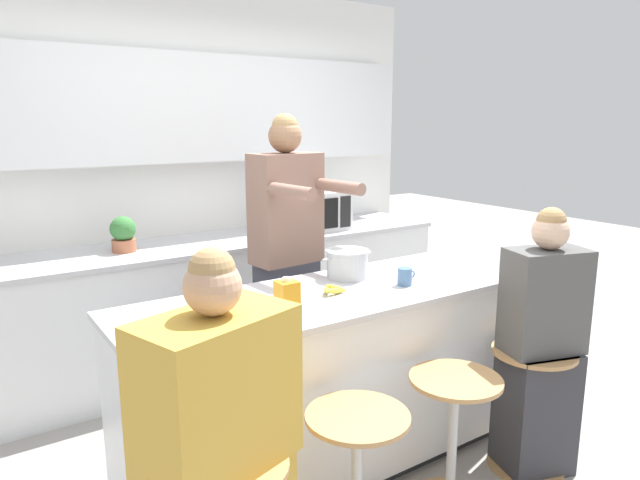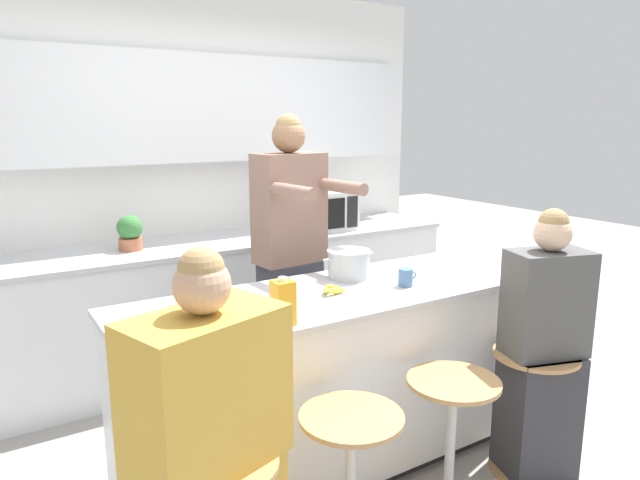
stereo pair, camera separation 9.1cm
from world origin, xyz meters
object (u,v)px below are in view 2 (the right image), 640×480
at_px(coffee_cup_near, 406,277).
at_px(person_cooking, 291,266).
at_px(cooking_pot, 349,264).
at_px(bar_stool_center_left, 351,476).
at_px(bar_stool_rightmost, 532,403).
at_px(person_seated_near, 542,358).
at_px(kitchen_island, 328,380).
at_px(microwave, 318,210).
at_px(juice_carton, 283,302).
at_px(bar_stool_center_right, 451,435).
at_px(potted_plant, 130,233).
at_px(banana_bunch, 332,290).
at_px(fruit_bowl, 212,321).
at_px(person_wrapped_blanket, 210,463).

bearing_deg(coffee_cup_near, person_cooking, 106.31).
bearing_deg(cooking_pot, bar_stool_center_left, -124.03).
relative_size(bar_stool_rightmost, person_seated_near, 0.47).
height_order(bar_stool_rightmost, coffee_cup_near, coffee_cup_near).
bearing_deg(person_seated_near, kitchen_island, 161.94).
xyz_separation_m(kitchen_island, microwave, (0.83, 1.43, 0.60)).
relative_size(person_seated_near, juice_carton, 6.70).
relative_size(bar_stool_center_right, cooking_pot, 2.00).
xyz_separation_m(coffee_cup_near, potted_plant, (-0.97, 1.58, 0.07)).
bearing_deg(person_cooking, person_seated_near, -67.35).
height_order(kitchen_island, bar_stool_rightmost, kitchen_island).
bearing_deg(potted_plant, coffee_cup_near, -58.61).
distance_m(person_cooking, banana_bunch, 0.72).
xyz_separation_m(person_cooking, banana_bunch, (-0.16, -0.70, 0.05)).
bearing_deg(cooking_pot, microwave, 64.81).
distance_m(bar_stool_center_right, coffee_cup_near, 0.77).
relative_size(person_cooking, banana_bunch, 12.32).
distance_m(bar_stool_center_left, bar_stool_rightmost, 1.11).
distance_m(kitchen_island, coffee_cup_near, 0.65).
distance_m(fruit_bowl, microwave, 2.19).
xyz_separation_m(juice_carton, microwave, (1.22, 1.69, 0.05)).
height_order(cooking_pot, juice_carton, juice_carton).
bearing_deg(person_seated_near, person_cooking, 135.59).
xyz_separation_m(bar_stool_rightmost, person_wrapped_blanket, (-1.68, -0.02, 0.27)).
xyz_separation_m(banana_bunch, microwave, (0.83, 1.45, 0.12)).
distance_m(person_wrapped_blanket, fruit_bowl, 0.58).
bearing_deg(microwave, kitchen_island, -120.25).
height_order(bar_stool_center_left, person_cooking, person_cooking).
bearing_deg(fruit_bowl, person_seated_near, -16.29).
height_order(person_cooking, potted_plant, person_cooking).
height_order(kitchen_island, person_cooking, person_cooking).
distance_m(person_cooking, potted_plant, 1.10).
bearing_deg(microwave, bar_stool_rightmost, -90.09).
distance_m(cooking_pot, coffee_cup_near, 0.32).
xyz_separation_m(bar_stool_center_left, juice_carton, (-0.11, 0.33, 0.64)).
bearing_deg(banana_bunch, person_cooking, 77.01).
height_order(fruit_bowl, potted_plant, potted_plant).
bearing_deg(potted_plant, bar_stool_center_left, -81.97).
distance_m(bar_stool_center_right, fruit_bowl, 1.18).
bearing_deg(bar_stool_center_left, coffee_cup_near, 35.87).
bearing_deg(coffee_cup_near, bar_stool_center_left, -144.13).
distance_m(bar_stool_center_left, person_cooking, 1.44).
distance_m(kitchen_island, bar_stool_center_left, 0.66).
bearing_deg(bar_stool_rightmost, person_seated_near, -47.91).
relative_size(bar_stool_rightmost, microwave, 1.23).
relative_size(person_wrapped_blanket, coffee_cup_near, 12.80).
height_order(person_cooking, coffee_cup_near, person_cooking).
xyz_separation_m(bar_stool_center_left, bar_stool_center_right, (0.55, 0.01, 0.00)).
xyz_separation_m(cooking_pot, microwave, (0.59, 1.26, 0.07)).
bearing_deg(microwave, person_cooking, -131.29).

